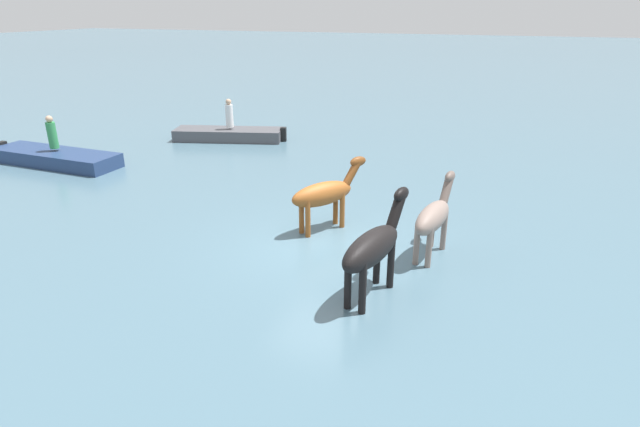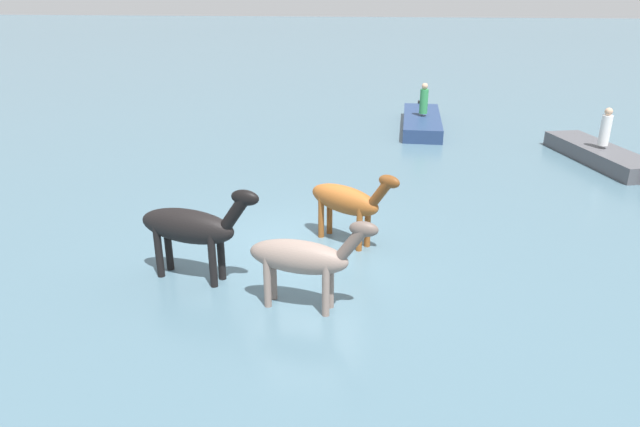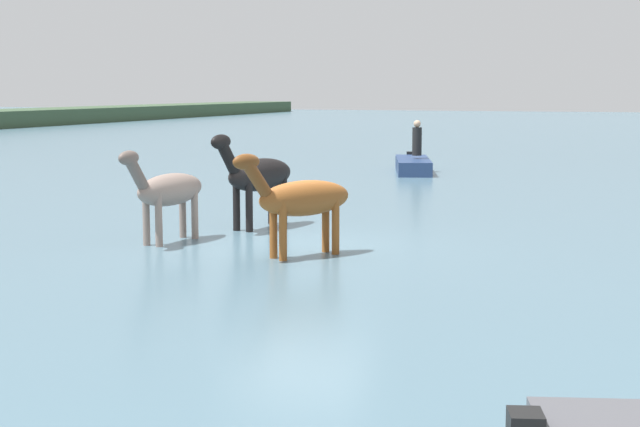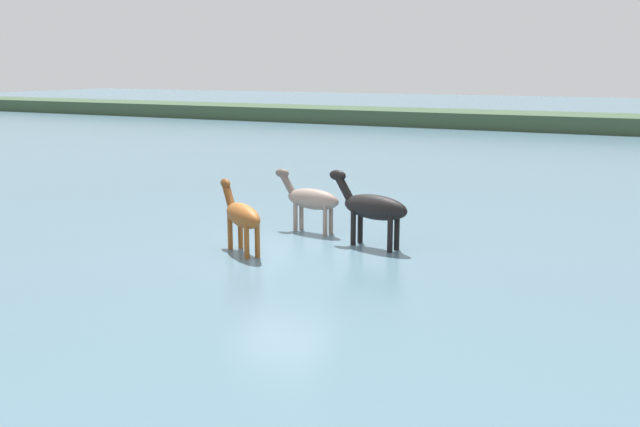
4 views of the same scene
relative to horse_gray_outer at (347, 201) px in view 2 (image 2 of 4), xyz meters
name	(u,v)px [view 2 (image 2 of 4)]	position (x,y,z in m)	size (l,w,h in m)	color
ground_plane	(303,248)	(0.92, 0.40, -0.98)	(204.79, 204.79, 0.00)	#476675
horse_gray_outer	(347,201)	(0.00, 0.00, 0.00)	(2.09, 1.59, 1.79)	brown
horse_pinto_flank	(303,258)	(0.53, 2.83, -0.01)	(2.28, 0.80, 1.76)	gray
horse_lead	(192,227)	(2.77, 2.02, 0.09)	(2.53, 1.00, 1.95)	black
boat_skiff_near	(422,124)	(-2.08, -11.33, -0.81)	(1.54, 5.34, 0.75)	navy
boat_motor_center	(600,157)	(-7.59, -7.21, -0.81)	(2.53, 4.84, 0.74)	#4C4C51
person_boatman_standing	(424,100)	(-2.11, -11.26, 0.17)	(0.32, 0.32, 1.19)	#338C4C
person_helmsman_aft	(606,128)	(-7.57, -7.13, 0.15)	(0.32, 0.32, 1.19)	silver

